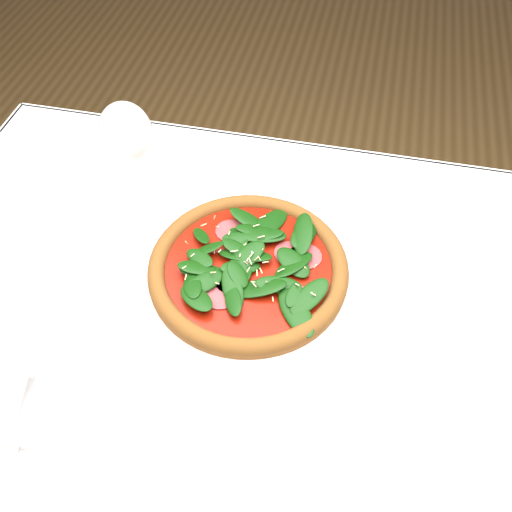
% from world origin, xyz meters
% --- Properties ---
extents(ground, '(6.00, 6.00, 0.00)m').
position_xyz_m(ground, '(0.00, 0.00, 0.00)').
color(ground, brown).
rests_on(ground, ground).
extents(dining_table, '(1.21, 0.81, 0.75)m').
position_xyz_m(dining_table, '(0.00, 0.00, 0.65)').
color(dining_table, silver).
rests_on(dining_table, ground).
extents(plate, '(0.35, 0.35, 0.02)m').
position_xyz_m(plate, '(-0.05, 0.06, 0.76)').
color(plate, white).
rests_on(plate, dining_table).
extents(pizza, '(0.30, 0.30, 0.04)m').
position_xyz_m(pizza, '(-0.05, 0.06, 0.78)').
color(pizza, '#905B22').
rests_on(pizza, plate).
extents(wine_glass, '(0.08, 0.08, 0.20)m').
position_xyz_m(wine_glass, '(-0.26, 0.18, 0.89)').
color(wine_glass, white).
rests_on(wine_glass, dining_table).
extents(napkin, '(0.15, 0.08, 0.01)m').
position_xyz_m(napkin, '(-0.27, -0.23, 0.76)').
color(napkin, silver).
rests_on(napkin, dining_table).
extents(fork, '(0.05, 0.15, 0.00)m').
position_xyz_m(fork, '(-0.28, -0.20, 0.76)').
color(fork, silver).
rests_on(fork, napkin).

